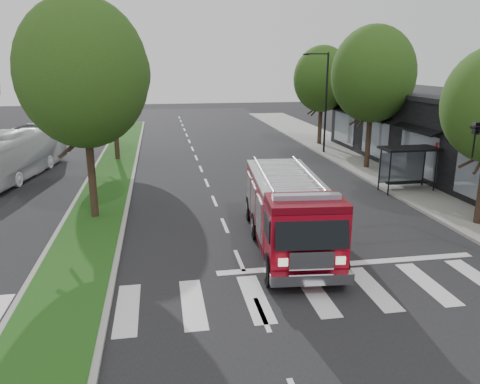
% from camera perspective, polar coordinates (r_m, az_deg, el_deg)
% --- Properties ---
extents(ground, '(140.00, 140.00, 0.00)m').
position_cam_1_polar(ground, '(18.00, -0.08, -8.35)').
color(ground, black).
rests_on(ground, ground).
extents(sidewalk_right, '(5.00, 80.00, 0.15)m').
position_cam_1_polar(sidewalk_right, '(31.20, 19.82, 1.26)').
color(sidewalk_right, gray).
rests_on(sidewalk_right, ground).
extents(median, '(3.00, 50.00, 0.15)m').
position_cam_1_polar(median, '(35.11, -14.91, 3.20)').
color(median, gray).
rests_on(median, ground).
extents(storefront_row, '(8.00, 30.00, 5.00)m').
position_cam_1_polar(storefront_row, '(33.20, 27.02, 5.58)').
color(storefront_row, black).
rests_on(storefront_row, ground).
extents(bus_shelter, '(3.20, 1.60, 2.61)m').
position_cam_1_polar(bus_shelter, '(28.58, 19.71, 4.07)').
color(bus_shelter, black).
rests_on(bus_shelter, ground).
extents(tree_right_mid, '(5.60, 5.60, 9.72)m').
position_cam_1_polar(tree_right_mid, '(33.43, 15.91, 13.63)').
color(tree_right_mid, black).
rests_on(tree_right_mid, ground).
extents(tree_right_far, '(5.00, 5.00, 8.73)m').
position_cam_1_polar(tree_right_far, '(42.70, 9.97, 13.41)').
color(tree_right_far, black).
rests_on(tree_right_far, ground).
extents(tree_median_near, '(5.80, 5.80, 10.16)m').
position_cam_1_polar(tree_median_near, '(22.45, -18.61, 13.56)').
color(tree_median_near, black).
rests_on(tree_median_near, ground).
extents(tree_median_far, '(5.60, 5.60, 9.72)m').
position_cam_1_polar(tree_median_far, '(36.36, -15.37, 13.78)').
color(tree_median_far, black).
rests_on(tree_median_far, ground).
extents(streetlight_right_far, '(2.11, 0.20, 8.00)m').
position_cam_1_polar(streetlight_right_far, '(38.63, 10.25, 11.17)').
color(streetlight_right_far, black).
rests_on(streetlight_right_far, ground).
extents(fire_engine, '(3.49, 9.13, 3.09)m').
position_cam_1_polar(fire_engine, '(18.99, 5.91, -2.34)').
color(fire_engine, '#61050F').
rests_on(fire_engine, ground).
extents(city_bus, '(4.29, 11.26, 3.06)m').
position_cam_1_polar(city_bus, '(34.05, -25.47, 4.32)').
color(city_bus, silver).
rests_on(city_bus, ground).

